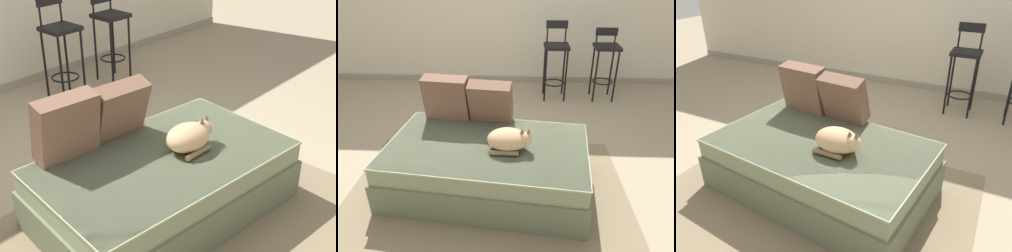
# 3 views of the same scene
# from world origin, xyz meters

# --- Properties ---
(ground_plane) EXTENTS (16.00, 16.00, 0.00)m
(ground_plane) POSITION_xyz_m (0.00, 0.00, 0.00)
(ground_plane) COLOR gray
(ground_plane) RESTS_ON ground
(area_rug) EXTENTS (2.34, 2.09, 0.01)m
(area_rug) POSITION_xyz_m (0.00, -0.70, 0.00)
(area_rug) COLOR #75664C
(area_rug) RESTS_ON ground
(couch) EXTENTS (1.74, 1.17, 0.42)m
(couch) POSITION_xyz_m (0.00, -0.40, 0.22)
(couch) COLOR #636B50
(couch) RESTS_ON ground
(throw_pillow_corner) EXTENTS (0.42, 0.25, 0.42)m
(throw_pillow_corner) POSITION_xyz_m (-0.40, 0.04, 0.64)
(throw_pillow_corner) COLOR brown
(throw_pillow_corner) RESTS_ON couch
(throw_pillow_middle) EXTENTS (0.40, 0.29, 0.40)m
(throw_pillow_middle) POSITION_xyz_m (0.00, -0.00, 0.63)
(throw_pillow_middle) COLOR brown
(throw_pillow_middle) RESTS_ON couch
(cat) EXTENTS (0.35, 0.25, 0.20)m
(cat) POSITION_xyz_m (0.18, -0.46, 0.51)
(cat) COLOR tan
(cat) RESTS_ON couch
(bar_stool_near_window) EXTENTS (0.32, 0.32, 1.02)m
(bar_stool_near_window) POSITION_xyz_m (0.72, 1.61, 0.58)
(bar_stool_near_window) COLOR black
(bar_stool_near_window) RESTS_ON ground
(bar_stool_by_doorway) EXTENTS (0.32, 0.32, 0.93)m
(bar_stool_by_doorway) POSITION_xyz_m (1.38, 1.61, 0.58)
(bar_stool_by_doorway) COLOR black
(bar_stool_by_doorway) RESTS_ON ground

